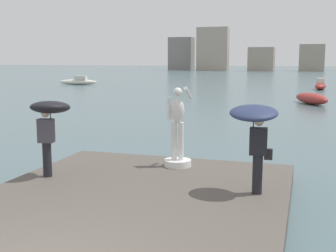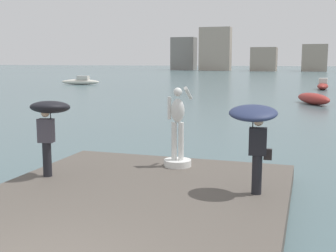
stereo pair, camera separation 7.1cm
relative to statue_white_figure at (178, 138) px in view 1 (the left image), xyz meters
The scene contains 9 objects.
ground_plane 33.48m from the statue_white_figure, 90.37° to the left, with size 400.00×400.00×0.00m, color #4C666B.
pier 4.36m from the statue_white_figure, 92.91° to the right, with size 6.64×10.59×0.40m, color #564F47.
statue_white_figure is the anchor object (origin of this frame).
onlooker_left 3.50m from the statue_white_figure, 143.84° to the right, with size 1.13×1.15×1.97m.
onlooker_right 3.08m from the statue_white_figure, 39.51° to the right, with size 1.13×1.16×2.01m.
boat_near 41.46m from the statue_white_figure, 83.18° to the left, with size 1.43×3.73×1.28m.
boat_far 49.01m from the statue_white_figure, 122.13° to the left, with size 5.48×1.67×1.18m.
boat_leftward 23.79m from the statue_white_figure, 80.86° to the left, with size 3.09×4.29×0.84m.
distant_skyline 126.04m from the statue_white_figure, 92.65° to the left, with size 80.43×12.08×13.31m.
Camera 1 is at (3.54, -4.90, 3.34)m, focal length 46.73 mm.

